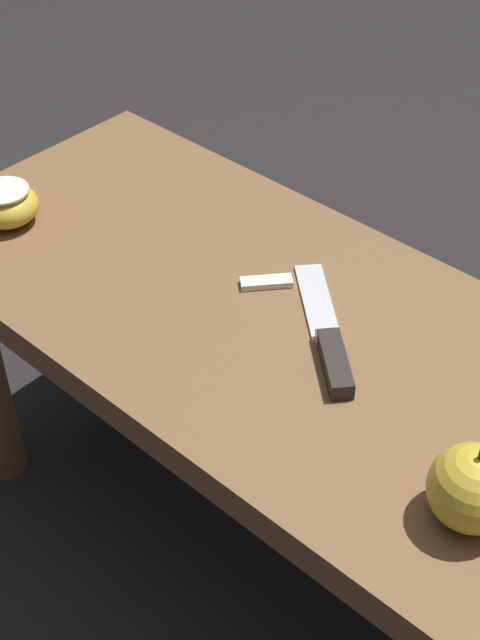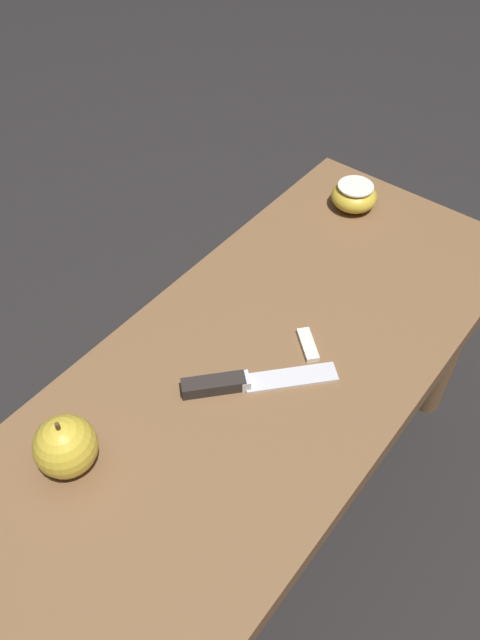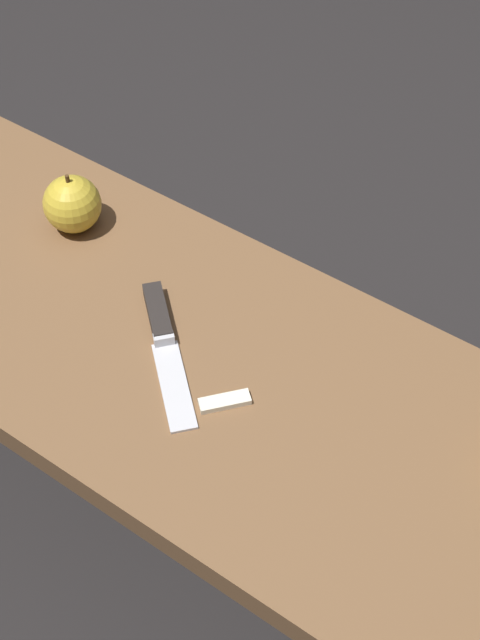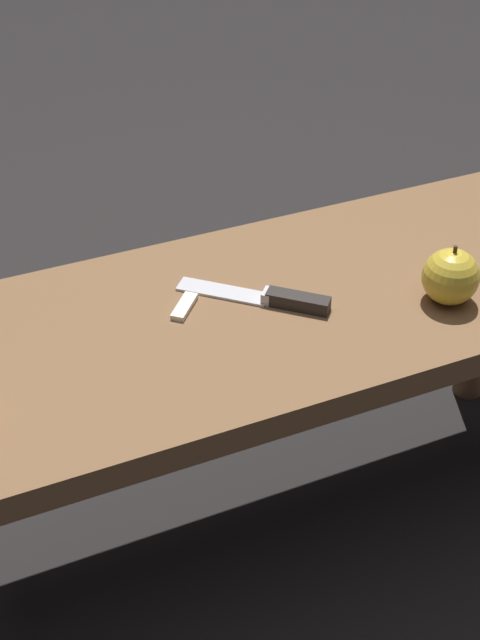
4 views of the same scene
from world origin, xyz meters
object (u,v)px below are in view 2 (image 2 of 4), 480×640
Objects in this scene: apple_whole at (66,446)px; apple_cut at (354,196)px; wooden_bench at (234,420)px; knife at (237,383)px.

apple_cut is (0.67, -0.00, -0.02)m from apple_whole.
wooden_bench is at bearing -169.24° from apple_cut.
apple_whole is at bearing -160.07° from knife.
apple_cut is (0.45, 0.08, 0.02)m from knife.
knife is at bearing -169.27° from apple_cut.
knife is 0.24m from apple_whole.
knife is 0.45m from apple_cut.
apple_cut reaches higher than knife.
knife is at bearing 12.24° from wooden_bench.
apple_cut is at bearing 52.60° from knife.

